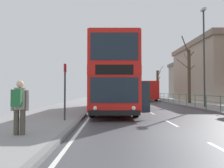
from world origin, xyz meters
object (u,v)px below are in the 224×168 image
pedestrian_with_backpack (19,103)px  background_building_01 (209,79)px  background_bus_far_lane (144,90)px  bare_tree_far_00 (158,84)px  bare_tree_far_01 (189,74)px  street_lamp_far_side (204,50)px  double_decker_bus_main (113,79)px  bus_stop_sign_near (65,85)px

pedestrian_with_backpack → background_building_01: size_ratio=0.09×
background_bus_far_lane → bare_tree_far_00: bare_tree_far_00 is taller
background_bus_far_lane → pedestrian_with_backpack: 30.03m
bare_tree_far_00 → bare_tree_far_01: 14.34m
background_bus_far_lane → bare_tree_far_01: bearing=-72.7°
background_bus_far_lane → bare_tree_far_00: bearing=50.3°
pedestrian_with_backpack → street_lamp_far_side: 16.62m
double_decker_bus_main → background_building_01: bearing=55.2°
background_bus_far_lane → bus_stop_sign_near: background_bus_far_lane is taller
pedestrian_with_backpack → bare_tree_far_00: (11.31, 32.37, 1.65)m
bus_stop_sign_near → street_lamp_far_side: (10.15, 8.55, 3.25)m
bus_stop_sign_near → bare_tree_far_00: size_ratio=0.46×
bus_stop_sign_near → bare_tree_far_01: size_ratio=0.35×
bus_stop_sign_near → background_building_01: (22.11, 34.19, 2.22)m
bus_stop_sign_near → background_building_01: bearing=57.1°
double_decker_bus_main → street_lamp_far_side: (7.81, 2.80, 2.62)m
pedestrian_with_backpack → bare_tree_far_01: bearing=57.0°
pedestrian_with_backpack → street_lamp_far_side: size_ratio=0.20×
bare_tree_far_01 → pedestrian_with_backpack: bearing=-123.0°
pedestrian_with_backpack → bare_tree_far_00: size_ratio=0.29×
bus_stop_sign_near → street_lamp_far_side: street_lamp_far_side is taller
double_decker_bus_main → bus_stop_sign_near: double_decker_bus_main is taller
bare_tree_far_00 → background_building_01: size_ratio=0.31×
background_bus_far_lane → pedestrian_with_backpack: background_bus_far_lane is taller
pedestrian_with_backpack → bare_tree_far_01: size_ratio=0.22×
background_building_01 → background_bus_far_lane: bearing=-148.7°
bare_tree_far_01 → bus_stop_sign_near: bearing=-127.0°
double_decker_bus_main → background_bus_far_lane: (5.33, 19.66, -0.76)m
pedestrian_with_backpack → background_bus_far_lane: bearing=73.8°
background_building_01 → bare_tree_far_01: bearing=-119.5°
background_bus_far_lane → background_building_01: bearing=31.3°
pedestrian_with_backpack → bus_stop_sign_near: 3.56m
background_building_01 → bare_tree_far_00: bearing=-155.4°
bus_stop_sign_near → background_bus_far_lane: bearing=73.2°
street_lamp_far_side → bare_tree_far_01: 6.34m
bare_tree_far_00 → bare_tree_far_01: bearing=-88.3°
bus_stop_sign_near → background_building_01: background_building_01 is taller
double_decker_bus_main → background_building_01: background_building_01 is taller
bus_stop_sign_near → background_building_01: 40.78m
bare_tree_far_01 → bare_tree_far_00: bearing=91.7°
bus_stop_sign_near → bare_tree_far_01: (11.04, 14.62, 1.66)m
pedestrian_with_backpack → bus_stop_sign_near: bearing=78.6°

